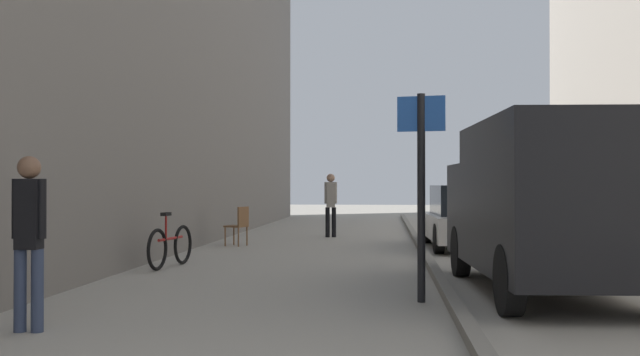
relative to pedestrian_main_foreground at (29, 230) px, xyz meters
name	(u,v)px	position (x,y,z in m)	size (l,w,h in m)	color
ground_plane	(344,263)	(2.76, 6.70, -1.01)	(80.00, 80.00, 0.00)	gray
kerb_strip	(429,260)	(4.34, 6.70, -0.95)	(0.16, 40.00, 0.12)	slate
pedestrian_main_foreground	(29,230)	(0.00, 0.00, 0.00)	(0.35, 0.23, 1.75)	#2D3851
pedestrian_mid_block	(331,201)	(2.02, 13.39, 0.01)	(0.35, 0.23, 1.77)	black
delivery_van	(545,202)	(5.68, 3.07, 0.22)	(2.16, 5.21, 2.28)	black
parked_car	(468,217)	(5.44, 10.10, -0.30)	(1.96, 4.26, 1.45)	silver
street_sign_post	(421,178)	(3.98, 2.21, 0.54)	(0.59, 0.14, 2.60)	black
bicycle_leaning	(170,246)	(-0.26, 5.68, -0.63)	(0.32, 1.76, 0.98)	black
cafe_chair_near_window	(239,223)	(0.06, 10.24, -0.46)	(0.57, 0.57, 0.94)	brown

